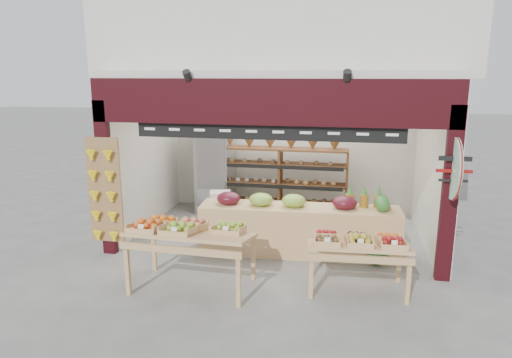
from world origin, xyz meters
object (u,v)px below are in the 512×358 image
at_px(back_shelving, 280,165).
at_px(display_table_left, 185,231).
at_px(refrigerator, 216,169).
at_px(cardboard_stack, 230,212).
at_px(mid_counter, 298,228).
at_px(watermelon_pile, 372,250).
at_px(display_table_right, 358,243).

bearing_deg(back_shelving, display_table_left, -103.65).
bearing_deg(display_table_left, refrigerator, 99.32).
bearing_deg(cardboard_stack, mid_counter, -40.09).
distance_m(back_shelving, watermelon_pile, 2.96).
distance_m(cardboard_stack, display_table_left, 2.91).
xyz_separation_m(cardboard_stack, mid_counter, (1.54, -1.30, 0.20)).
distance_m(mid_counter, display_table_right, 1.57).
bearing_deg(display_table_left, display_table_right, 8.15).
height_order(mid_counter, display_table_left, display_table_left).
distance_m(refrigerator, display_table_right, 4.56).
bearing_deg(display_table_left, watermelon_pile, 29.00).
relative_size(display_table_right, watermelon_pile, 2.22).
height_order(back_shelving, watermelon_pile, back_shelving).
relative_size(back_shelving, display_table_right, 1.95).
height_order(back_shelving, mid_counter, back_shelving).
relative_size(refrigerator, mid_counter, 0.56).
xyz_separation_m(back_shelving, watermelon_pile, (1.88, -2.06, -0.98)).
relative_size(cardboard_stack, watermelon_pile, 1.63).
bearing_deg(refrigerator, cardboard_stack, -54.81).
bearing_deg(display_table_right, watermelon_pile, 76.44).
distance_m(refrigerator, mid_counter, 3.05).
relative_size(cardboard_stack, display_table_right, 0.73).
xyz_separation_m(back_shelving, mid_counter, (0.61, -2.03, -0.68)).
bearing_deg(mid_counter, refrigerator, 134.13).
height_order(back_shelving, display_table_left, back_shelving).
xyz_separation_m(refrigerator, mid_counter, (2.09, -2.16, -0.50)).
bearing_deg(refrigerator, display_table_left, -78.16).
height_order(refrigerator, mid_counter, refrigerator).
relative_size(refrigerator, watermelon_pile, 2.91).
xyz_separation_m(display_table_left, display_table_right, (2.47, 0.35, -0.14)).
relative_size(refrigerator, cardboard_stack, 1.78).
xyz_separation_m(refrigerator, display_table_right, (3.08, -3.36, -0.25)).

